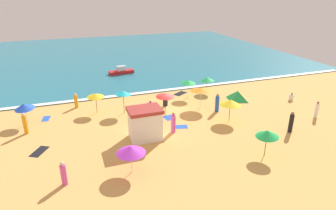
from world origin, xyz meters
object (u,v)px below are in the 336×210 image
beach_umbrella_3 (165,95)px  beach_umbrella_0 (131,150)px  beachgoer_0 (151,105)px  beachgoer_1 (165,102)px  beachgoer_7 (317,110)px  beach_umbrella_7 (188,82)px  beach_umbrella_6 (123,93)px  beach_tent (237,95)px  beachgoer_2 (291,123)px  beach_umbrella_4 (201,89)px  beach_umbrella_8 (267,134)px  beach_umbrella_5 (207,79)px  beachgoer_3 (25,124)px  beachgoer_5 (217,103)px  beach_umbrella_1 (230,102)px  beach_umbrella_9 (24,106)px  lifeguard_cabana (145,123)px  beach_umbrella_2 (95,95)px  beachgoer_4 (76,101)px  beachgoer_8 (64,174)px  beachgoer_9 (173,123)px  small_boat_0 (121,71)px

beach_umbrella_3 → beach_umbrella_0: bearing=-122.9°
beachgoer_0 → beachgoer_1: beachgoer_1 is taller
beachgoer_7 → beach_umbrella_7: bearing=136.3°
beachgoer_0 → beachgoer_1: (1.67, 0.17, 0.05)m
beach_umbrella_6 → beach_tent: 12.60m
beach_tent → beachgoer_2: (0.14, -8.12, 0.35)m
beach_umbrella_4 → beach_umbrella_8: 9.87m
beach_umbrella_5 → beachgoer_3: beach_umbrella_5 is taller
beachgoer_2 → beachgoer_5: size_ratio=0.99×
beach_umbrella_1 → beach_umbrella_8: size_ratio=1.33×
beach_umbrella_4 → beachgoer_5: size_ratio=1.32×
beach_umbrella_1 → beach_umbrella_3: 6.07m
beach_umbrella_9 → beach_umbrella_7: bearing=5.2°
beach_umbrella_3 → beachgoer_1: bearing=70.6°
beachgoer_0 → beachgoer_3: (-11.51, -1.73, 0.56)m
beach_tent → beachgoer_5: size_ratio=1.38×
lifeguard_cabana → beach_umbrella_5: (9.83, 8.43, 0.30)m
beach_umbrella_0 → beach_umbrella_2: size_ratio=1.27×
beach_umbrella_1 → beachgoer_1: 7.17m
beach_umbrella_4 → beach_umbrella_6: beach_umbrella_6 is taller
beachgoer_4 → beach_umbrella_3: bearing=-32.9°
beach_umbrella_4 → beachgoer_8: beach_umbrella_4 is taller
beach_umbrella_4 → beachgoer_5: 2.15m
beachgoer_1 → beachgoer_9: beachgoer_9 is taller
beachgoer_3 → beachgoer_9: (11.86, -3.97, -0.06)m
beach_umbrella_4 → beach_umbrella_2: bearing=167.3°
beach_umbrella_6 → beachgoer_9: 6.43m
beach_umbrella_5 → beachgoer_2: beach_umbrella_5 is taller
beach_tent → beachgoer_5: (-3.67, -2.09, 0.35)m
beach_umbrella_5 → beachgoer_4: (-14.79, 0.32, -0.92)m
beachgoer_7 → beachgoer_9: (-13.92, 1.71, 0.07)m
beach_tent → beachgoer_4: 17.25m
beach_umbrella_3 → beachgoer_0: (-0.79, 2.33, -1.83)m
beachgoer_3 → beachgoer_9: beachgoer_3 is taller
lifeguard_cabana → beachgoer_2: 12.42m
beach_umbrella_1 → beachgoer_9: bearing=-176.0°
beach_umbrella_2 → beach_umbrella_8: beach_umbrella_8 is taller
small_boat_0 → beach_umbrella_7: bearing=-66.4°
beach_umbrella_4 → lifeguard_cabana: bearing=-148.4°
beachgoer_2 → beachgoer_4: beachgoer_2 is taller
beachgoer_7 → small_boat_0: beachgoer_7 is taller
beach_umbrella_4 → beachgoer_9: 6.23m
beach_umbrella_5 → beachgoer_0: (-7.64, -2.48, -1.30)m
beach_umbrella_5 → beach_tent: size_ratio=0.83×
beach_umbrella_5 → beachgoer_3: size_ratio=1.13×
beachgoer_9 → beach_umbrella_5: bearing=48.3°
beach_tent → beachgoer_5: beachgoer_5 is taller
beachgoer_0 → beachgoer_2: bearing=-42.6°
beach_umbrella_2 → small_boat_0: size_ratio=0.57×
beach_umbrella_1 → beach_umbrella_7: (-1.22, 6.91, 0.04)m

